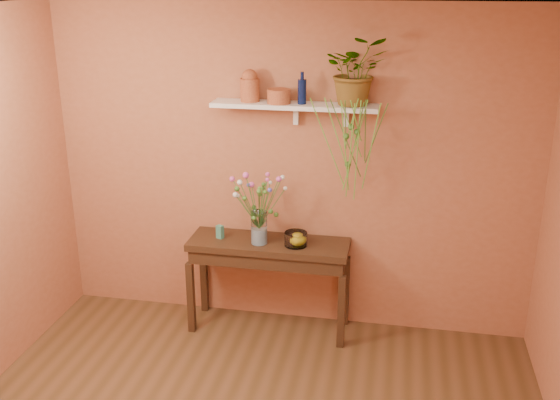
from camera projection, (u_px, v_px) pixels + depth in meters
The scene contains 13 objects.
room at pixel (225, 277), 3.42m from camera, with size 4.04×4.04×2.70m.
sideboard at pixel (269, 254), 5.30m from camera, with size 1.32×0.43×0.80m.
wall_shelf at pixel (296, 106), 4.95m from camera, with size 1.30×0.24×0.19m.
terracotta_jug at pixel (250, 86), 4.98m from camera, with size 0.17×0.17×0.25m.
terracotta_pot at pixel (279, 96), 4.92m from camera, with size 0.18×0.18×0.11m, color #AB6234.
blue_bottle at pixel (302, 91), 4.89m from camera, with size 0.07×0.07×0.25m.
spider_plant at pixel (356, 71), 4.80m from camera, with size 0.47×0.40×0.52m, color #396522.
plant_fronds at pixel (351, 140), 4.81m from camera, with size 0.58×0.32×0.81m.
glass_vase at pixel (259, 230), 5.19m from camera, with size 0.13×0.13×0.28m.
bouquet at pixel (256, 195), 5.07m from camera, with size 0.49×0.40×0.47m.
glass_bowl at pixel (296, 239), 5.17m from camera, with size 0.19×0.19×0.11m.
lemon at pixel (297, 240), 5.17m from camera, with size 0.09×0.09×0.09m, color yellow.
carton at pixel (220, 232), 5.31m from camera, with size 0.06×0.04×0.11m, color #356A85.
Camera 1 is at (0.88, -2.97, 2.88)m, focal length 40.98 mm.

